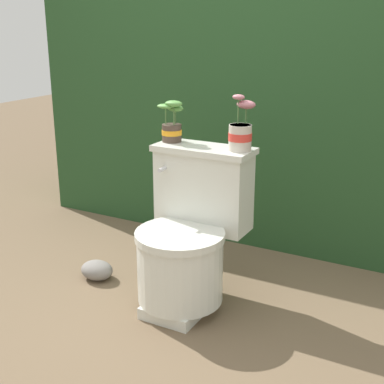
{
  "coord_description": "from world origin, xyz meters",
  "views": [
    {
      "loc": [
        1.28,
        -2.0,
        1.39
      ],
      "look_at": [
        0.1,
        0.17,
        0.58
      ],
      "focal_mm": 50.0,
      "sensor_mm": 36.0,
      "label": 1
    }
  ],
  "objects": [
    {
      "name": "ground_plane",
      "position": [
        0.0,
        0.0,
        0.0
      ],
      "size": [
        12.0,
        12.0,
        0.0
      ],
      "primitive_type": "plane",
      "color": "brown"
    },
    {
      "name": "potted_plant_left",
      "position": [
        -0.1,
        0.31,
        0.87
      ],
      "size": [
        0.14,
        0.11,
        0.21
      ],
      "color": "#47382D",
      "rests_on": "toilet"
    },
    {
      "name": "toilet",
      "position": [
        0.1,
        0.14,
        0.35
      ],
      "size": [
        0.5,
        0.57,
        0.78
      ],
      "color": "silver",
      "rests_on": "ground"
    },
    {
      "name": "potted_plant_midleft",
      "position": [
        0.29,
        0.3,
        0.87
      ],
      "size": [
        0.11,
        0.13,
        0.26
      ],
      "color": "beige",
      "rests_on": "toilet"
    },
    {
      "name": "garden_stone",
      "position": [
        -0.47,
        0.11,
        0.05
      ],
      "size": [
        0.19,
        0.15,
        0.1
      ],
      "color": "gray",
      "rests_on": "ground"
    },
    {
      "name": "hedge_backdrop",
      "position": [
        0.0,
        1.42,
        0.8
      ],
      "size": [
        2.96,
        0.95,
        1.6
      ],
      "color": "#234723",
      "rests_on": "ground"
    }
  ]
}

